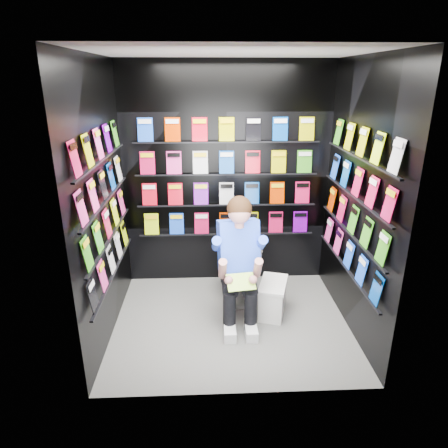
{
  "coord_description": "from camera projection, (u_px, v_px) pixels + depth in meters",
  "views": [
    {
      "loc": [
        -0.23,
        -3.55,
        2.41
      ],
      "look_at": [
        -0.07,
        0.15,
        1.04
      ],
      "focal_mm": 32.0,
      "sensor_mm": 36.0,
      "label": 1
    }
  ],
  "objects": [
    {
      "name": "wall_left",
      "position": [
        102.0,
        205.0,
        3.67
      ],
      "size": [
        0.04,
        2.0,
        2.6
      ],
      "primitive_type": "cube",
      "color": "black",
      "rests_on": "floor"
    },
    {
      "name": "wall_right",
      "position": [
        358.0,
        202.0,
        3.77
      ],
      "size": [
        0.04,
        2.0,
        2.6
      ],
      "primitive_type": "cube",
      "color": "black",
      "rests_on": "floor"
    },
    {
      "name": "ceiling",
      "position": [
        233.0,
        52.0,
        3.27
      ],
      "size": [
        2.4,
        2.4,
        0.0
      ],
      "primitive_type": "plane",
      "color": "white",
      "rests_on": "floor"
    },
    {
      "name": "wall_back",
      "position": [
        226.0,
        178.0,
        4.65
      ],
      "size": [
        2.4,
        0.04,
        2.6
      ],
      "primitive_type": "cube",
      "color": "black",
      "rests_on": "floor"
    },
    {
      "name": "longbox_lid",
      "position": [
        273.0,
        284.0,
        4.21
      ],
      "size": [
        0.39,
        0.52,
        0.03
      ],
      "primitive_type": "cube",
      "rotation": [
        0.0,
        0.0,
        -0.29
      ],
      "color": "silver",
      "rests_on": "longbox"
    },
    {
      "name": "wall_front",
      "position": [
        241.0,
        246.0,
        2.78
      ],
      "size": [
        2.4,
        0.04,
        2.6
      ],
      "primitive_type": "cube",
      "color": "black",
      "rests_on": "floor"
    },
    {
      "name": "held_comic",
      "position": [
        241.0,
        282.0,
        3.78
      ],
      "size": [
        0.29,
        0.19,
        0.11
      ],
      "primitive_type": "cube",
      "rotation": [
        -0.96,
        0.0,
        0.15
      ],
      "color": "green",
      "rests_on": "reader"
    },
    {
      "name": "toilet",
      "position": [
        235.0,
        268.0,
        4.54
      ],
      "size": [
        0.52,
        0.8,
        0.73
      ],
      "primitive_type": "imported",
      "rotation": [
        0.0,
        0.0,
        3.29
      ],
      "color": "white",
      "rests_on": "floor"
    },
    {
      "name": "comics_back",
      "position": [
        227.0,
        178.0,
        4.62
      ],
      "size": [
        2.1,
        0.06,
        1.37
      ],
      "primitive_type": null,
      "color": "#C63200",
      "rests_on": "wall_back"
    },
    {
      "name": "floor",
      "position": [
        231.0,
        322.0,
        4.17
      ],
      "size": [
        2.4,
        2.4,
        0.0
      ],
      "primitive_type": "plane",
      "color": "slate",
      "rests_on": "ground"
    },
    {
      "name": "comics_right",
      "position": [
        355.0,
        201.0,
        3.77
      ],
      "size": [
        0.06,
        1.7,
        1.37
      ],
      "primitive_type": null,
      "color": "#C63200",
      "rests_on": "wall_right"
    },
    {
      "name": "longbox",
      "position": [
        273.0,
        299.0,
        4.28
      ],
      "size": [
        0.36,
        0.5,
        0.33
      ],
      "primitive_type": "cube",
      "rotation": [
        0.0,
        0.0,
        -0.29
      ],
      "color": "silver",
      "rests_on": "floor"
    },
    {
      "name": "reader",
      "position": [
        238.0,
        247.0,
        4.04
      ],
      "size": [
        0.66,
        0.87,
        1.48
      ],
      "primitive_type": null,
      "rotation": [
        0.0,
        0.0,
        0.15
      ],
      "color": "blue",
      "rests_on": "toilet"
    },
    {
      "name": "comics_left",
      "position": [
        105.0,
        205.0,
        3.67
      ],
      "size": [
        0.06,
        1.7,
        1.37
      ],
      "primitive_type": null,
      "color": "#C63200",
      "rests_on": "wall_left"
    }
  ]
}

